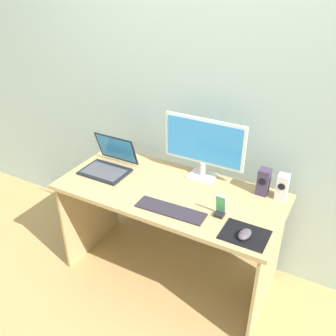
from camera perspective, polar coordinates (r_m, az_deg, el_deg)
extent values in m
plane|color=tan|center=(2.83, 0.24, -15.81)|extent=(8.00, 8.00, 0.00)
cube|color=#9DB3AE|center=(2.49, 5.12, 11.60)|extent=(6.00, 0.04, 2.50)
cube|color=tan|center=(2.37, 0.27, -3.67)|extent=(1.44, 0.66, 0.03)
cube|color=tan|center=(2.91, -11.70, -6.01)|extent=(0.02, 0.62, 0.70)
cube|color=tan|center=(2.43, 15.06, -15.04)|extent=(0.02, 0.62, 0.70)
cube|color=silver|center=(2.51, 5.30, -1.24)|extent=(0.18, 0.14, 0.01)
cylinder|color=silver|center=(2.48, 5.36, -0.16)|extent=(0.04, 0.04, 0.10)
cube|color=silver|center=(2.39, 5.59, 4.09)|extent=(0.55, 0.02, 0.31)
cube|color=#338CD8|center=(2.38, 5.49, 4.00)|extent=(0.52, 0.00, 0.28)
cube|color=silver|center=(2.34, 17.18, -2.80)|extent=(0.07, 0.06, 0.17)
cylinder|color=black|center=(2.31, 17.06, -2.78)|extent=(0.04, 0.00, 0.04)
cube|color=#3A304A|center=(2.36, 14.50, -2.06)|extent=(0.07, 0.07, 0.17)
cylinder|color=black|center=(2.32, 14.31, -2.06)|extent=(0.04, 0.00, 0.04)
cube|color=black|center=(2.58, -9.68, -0.56)|extent=(0.32, 0.23, 0.02)
cube|color=#47474C|center=(2.57, -9.84, -0.49)|extent=(0.28, 0.17, 0.00)
cube|color=black|center=(2.63, -7.96, 2.98)|extent=(0.32, 0.08, 0.21)
cube|color=#338CD8|center=(2.63, -8.01, 2.97)|extent=(0.29, 0.06, 0.18)
cube|color=#2A252E|center=(2.18, 0.41, -6.50)|extent=(0.42, 0.14, 0.01)
cube|color=black|center=(2.05, 11.73, -10.01)|extent=(0.25, 0.20, 0.00)
ellipsoid|color=#4C454D|center=(2.03, 11.74, -9.96)|extent=(0.08, 0.11, 0.04)
cube|color=black|center=(2.16, 7.92, -7.07)|extent=(0.06, 0.06, 0.02)
cube|color=white|center=(2.13, 8.15, -5.42)|extent=(0.06, 0.03, 0.12)
cube|color=#4CB266|center=(2.12, 8.10, -5.48)|extent=(0.05, 0.02, 0.10)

